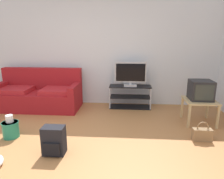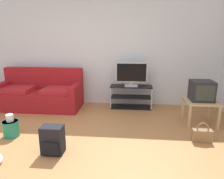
{
  "view_description": "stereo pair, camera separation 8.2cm",
  "coord_description": "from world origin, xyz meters",
  "views": [
    {
      "loc": [
        0.84,
        -2.58,
        1.62
      ],
      "look_at": [
        0.57,
        1.12,
        0.68
      ],
      "focal_mm": 33.13,
      "sensor_mm": 36.0,
      "label": 1
    },
    {
      "loc": [
        0.92,
        -2.57,
        1.62
      ],
      "look_at": [
        0.57,
        1.12,
        0.68
      ],
      "focal_mm": 33.13,
      "sensor_mm": 36.0,
      "label": 2
    }
  ],
  "objects": [
    {
      "name": "handbag",
      "position": [
        2.07,
        0.56,
        0.11
      ],
      "size": [
        0.3,
        0.12,
        0.32
      ],
      "rotation": [
        0.0,
        0.0,
        0.17
      ],
      "color": "olive",
      "rests_on": "ground_plane"
    },
    {
      "name": "ground_plane",
      "position": [
        0.0,
        0.0,
        -0.01
      ],
      "size": [
        9.0,
        9.8,
        0.02
      ],
      "primitive_type": "cube",
      "color": "#B27542"
    },
    {
      "name": "tv_stand",
      "position": [
        0.92,
        2.12,
        0.26
      ],
      "size": [
        0.97,
        0.37,
        0.52
      ],
      "color": "black",
      "rests_on": "ground_plane"
    },
    {
      "name": "cleaning_bucket",
      "position": [
        -1.07,
        0.44,
        0.16
      ],
      "size": [
        0.27,
        0.27,
        0.39
      ],
      "color": "#238466",
      "rests_on": "ground_plane"
    },
    {
      "name": "backpack",
      "position": [
        -0.17,
        0.01,
        0.2
      ],
      "size": [
        0.31,
        0.27,
        0.41
      ],
      "rotation": [
        0.0,
        0.0,
        -0.06
      ],
      "color": "black",
      "rests_on": "ground_plane"
    },
    {
      "name": "couch",
      "position": [
        -1.2,
        1.93,
        0.33
      ],
      "size": [
        1.9,
        0.83,
        0.91
      ],
      "color": "maroon",
      "rests_on": "ground_plane"
    },
    {
      "name": "wall_back",
      "position": [
        0.0,
        2.45,
        1.35
      ],
      "size": [
        9.0,
        0.1,
        2.7
      ],
      "primitive_type": "cube",
      "color": "silver",
      "rests_on": "ground_plane"
    },
    {
      "name": "side_table",
      "position": [
        2.24,
        1.3,
        0.4
      ],
      "size": [
        0.57,
        0.57,
        0.47
      ],
      "color": "tan",
      "rests_on": "ground_plane"
    },
    {
      "name": "flat_tv",
      "position": [
        0.92,
        2.1,
        0.8
      ],
      "size": [
        0.72,
        0.22,
        0.55
      ],
      "color": "#B2B2B7",
      "rests_on": "tv_stand"
    },
    {
      "name": "crt_tv",
      "position": [
        2.24,
        1.31,
        0.65
      ],
      "size": [
        0.41,
        0.38,
        0.37
      ],
      "color": "#232326",
      "rests_on": "side_table"
    }
  ]
}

